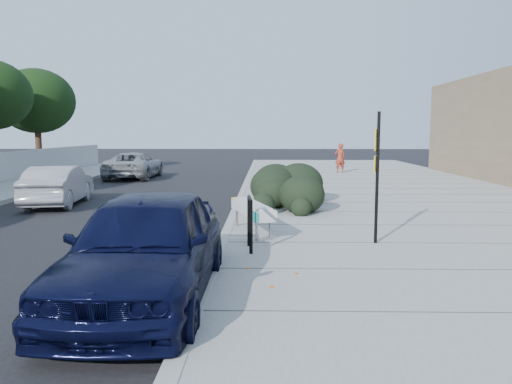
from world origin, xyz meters
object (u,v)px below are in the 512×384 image
wagon_silver (58,185)px  bench (252,209)px  sign_post (377,169)px  pedestrian (340,158)px  suv_silver (134,165)px  bike_rack (250,218)px  sedan_navy (146,246)px

wagon_silver → bench: bearing=135.0°
sign_post → pedestrian: bearing=101.2°
suv_silver → pedestrian: size_ratio=2.99×
bike_rack → suv_silver: size_ratio=0.21×
wagon_silver → pedestrian: bearing=-140.4°
bike_rack → pedestrian: size_ratio=0.64×
bench → pedestrian: (4.43, 16.79, 0.28)m
bench → wagon_silver: size_ratio=0.57×
bench → pedestrian: size_ratio=1.40×
bench → sign_post: 2.92m
bike_rack → wagon_silver: size_ratio=0.26×
bike_rack → suv_silver: bearing=106.5°
bike_rack → sedan_navy: bearing=-124.1°
suv_silver → bench: bearing=114.1°
sedan_navy → wagon_silver: bearing=119.1°
sign_post → wagon_silver: size_ratio=0.67×
bench → pedestrian: pedestrian is taller
wagon_silver → suv_silver: size_ratio=0.82×
sign_post → pedestrian: 17.89m
sedan_navy → pedestrian: pedestrian is taller
bench → sign_post: (2.57, -1.00, 0.99)m
pedestrian → wagon_silver: bearing=34.1°
sign_post → bike_rack: bearing=-148.5°
sign_post → suv_silver: 18.23m
bike_rack → sign_post: sign_post is taller
bench → wagon_silver: 8.38m
bench → bike_rack: 1.65m
suv_silver → pedestrian: pedestrian is taller
bike_rack → suv_silver: (-6.60, 16.38, -0.10)m
bike_rack → sign_post: 2.79m
pedestrian → sedan_navy: bearing=62.1°
sign_post → sedan_navy: 5.18m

